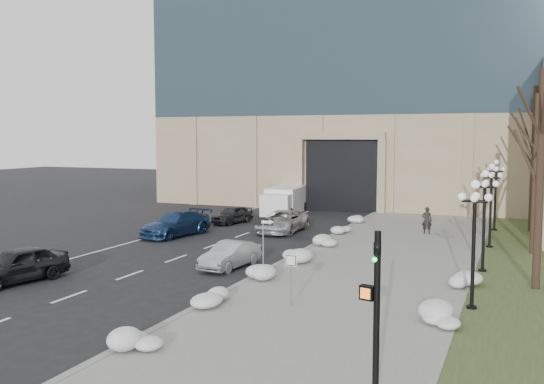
{
  "coord_description": "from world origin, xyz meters",
  "views": [
    {
      "loc": [
        9.76,
        -16.54,
        6.34
      ],
      "look_at": [
        -1.75,
        11.44,
        3.5
      ],
      "focal_mm": 40.0,
      "sensor_mm": 36.0,
      "label": 1
    }
  ],
  "objects_px": {
    "one_way_sign": "(267,229)",
    "traffic_signal": "(375,315)",
    "car_d": "(282,222)",
    "keep_sign": "(291,269)",
    "car_c": "(176,224)",
    "lamppost_d": "(496,185)",
    "lamppost_b": "(484,207)",
    "car_e": "(232,215)",
    "car_a": "(16,265)",
    "lamppost_a": "(474,227)",
    "lamppost_c": "(491,194)",
    "box_truck": "(285,201)",
    "car_b": "(230,255)",
    "pedestrian": "(427,220)"
  },
  "relations": [
    {
      "from": "traffic_signal",
      "to": "lamppost_d",
      "type": "xyz_separation_m",
      "value": [
        1.65,
        27.97,
        1.05
      ]
    },
    {
      "from": "car_d",
      "to": "lamppost_c",
      "type": "relative_size",
      "value": 1.07
    },
    {
      "from": "one_way_sign",
      "to": "lamppost_d",
      "type": "distance_m",
      "value": 19.4
    },
    {
      "from": "car_d",
      "to": "lamppost_d",
      "type": "height_order",
      "value": "lamppost_d"
    },
    {
      "from": "one_way_sign",
      "to": "traffic_signal",
      "type": "distance_m",
      "value": 13.11
    },
    {
      "from": "one_way_sign",
      "to": "lamppost_c",
      "type": "distance_m",
      "value": 14.0
    },
    {
      "from": "car_c",
      "to": "lamppost_d",
      "type": "height_order",
      "value": "lamppost_d"
    },
    {
      "from": "car_b",
      "to": "lamppost_c",
      "type": "relative_size",
      "value": 0.8
    },
    {
      "from": "car_b",
      "to": "pedestrian",
      "type": "bearing_deg",
      "value": 67.37
    },
    {
      "from": "car_c",
      "to": "traffic_signal",
      "type": "height_order",
      "value": "traffic_signal"
    },
    {
      "from": "car_e",
      "to": "car_c",
      "type": "bearing_deg",
      "value": -86.38
    },
    {
      "from": "car_b",
      "to": "lamppost_a",
      "type": "relative_size",
      "value": 0.8
    },
    {
      "from": "car_a",
      "to": "car_d",
      "type": "relative_size",
      "value": 0.89
    },
    {
      "from": "car_a",
      "to": "car_b",
      "type": "relative_size",
      "value": 1.19
    },
    {
      "from": "car_a",
      "to": "lamppost_a",
      "type": "relative_size",
      "value": 0.95
    },
    {
      "from": "box_truck",
      "to": "lamppost_b",
      "type": "height_order",
      "value": "lamppost_b"
    },
    {
      "from": "box_truck",
      "to": "lamppost_c",
      "type": "bearing_deg",
      "value": -38.25
    },
    {
      "from": "box_truck",
      "to": "lamppost_b",
      "type": "relative_size",
      "value": 1.45
    },
    {
      "from": "car_c",
      "to": "lamppost_d",
      "type": "xyz_separation_m",
      "value": [
        18.56,
        9.37,
        2.31
      ]
    },
    {
      "from": "car_b",
      "to": "box_truck",
      "type": "xyz_separation_m",
      "value": [
        -4.92,
        19.98,
        0.4
      ]
    },
    {
      "from": "box_truck",
      "to": "one_way_sign",
      "type": "xyz_separation_m",
      "value": [
        7.12,
        -20.71,
        1.12
      ]
    },
    {
      "from": "car_c",
      "to": "lamppost_a",
      "type": "bearing_deg",
      "value": -18.07
    },
    {
      "from": "car_e",
      "to": "keep_sign",
      "type": "xyz_separation_m",
      "value": [
        11.52,
        -18.69,
        0.86
      ]
    },
    {
      "from": "lamppost_b",
      "to": "car_e",
      "type": "bearing_deg",
      "value": 150.62
    },
    {
      "from": "keep_sign",
      "to": "lamppost_d",
      "type": "bearing_deg",
      "value": 70.3
    },
    {
      "from": "one_way_sign",
      "to": "traffic_signal",
      "type": "xyz_separation_m",
      "value": [
        7.4,
        -10.83,
        -0.12
      ]
    },
    {
      "from": "keep_sign",
      "to": "lamppost_c",
      "type": "distance_m",
      "value": 16.51
    },
    {
      "from": "car_e",
      "to": "keep_sign",
      "type": "bearing_deg",
      "value": -46.68
    },
    {
      "from": "lamppost_a",
      "to": "box_truck",
      "type": "bearing_deg",
      "value": 125.02
    },
    {
      "from": "pedestrian",
      "to": "lamppost_a",
      "type": "distance_m",
      "value": 16.83
    },
    {
      "from": "car_a",
      "to": "car_c",
      "type": "relative_size",
      "value": 0.86
    },
    {
      "from": "one_way_sign",
      "to": "lamppost_a",
      "type": "relative_size",
      "value": 0.55
    },
    {
      "from": "lamppost_b",
      "to": "lamppost_c",
      "type": "xyz_separation_m",
      "value": [
        0.0,
        6.5,
        0.0
      ]
    },
    {
      "from": "lamppost_c",
      "to": "car_d",
      "type": "bearing_deg",
      "value": 175.39
    },
    {
      "from": "car_c",
      "to": "lamppost_a",
      "type": "xyz_separation_m",
      "value": [
        18.56,
        -10.13,
        2.31
      ]
    },
    {
      "from": "car_a",
      "to": "car_e",
      "type": "distance_m",
      "value": 19.48
    },
    {
      "from": "keep_sign",
      "to": "lamppost_d",
      "type": "distance_m",
      "value": 22.65
    },
    {
      "from": "one_way_sign",
      "to": "lamppost_b",
      "type": "height_order",
      "value": "lamppost_b"
    },
    {
      "from": "lamppost_a",
      "to": "lamppost_c",
      "type": "height_order",
      "value": "same"
    },
    {
      "from": "traffic_signal",
      "to": "lamppost_a",
      "type": "distance_m",
      "value": 8.69
    },
    {
      "from": "car_e",
      "to": "lamppost_d",
      "type": "relative_size",
      "value": 0.78
    },
    {
      "from": "car_d",
      "to": "lamppost_a",
      "type": "height_order",
      "value": "lamppost_a"
    },
    {
      "from": "car_e",
      "to": "one_way_sign",
      "type": "distance_m",
      "value": 16.59
    },
    {
      "from": "car_c",
      "to": "lamppost_c",
      "type": "bearing_deg",
      "value": 19.35
    },
    {
      "from": "one_way_sign",
      "to": "lamppost_b",
      "type": "distance_m",
      "value": 9.99
    },
    {
      "from": "traffic_signal",
      "to": "lamppost_c",
      "type": "distance_m",
      "value": 21.56
    },
    {
      "from": "keep_sign",
      "to": "lamppost_c",
      "type": "relative_size",
      "value": 0.42
    },
    {
      "from": "traffic_signal",
      "to": "lamppost_b",
      "type": "relative_size",
      "value": 0.86
    },
    {
      "from": "car_d",
      "to": "keep_sign",
      "type": "bearing_deg",
      "value": -68.61
    },
    {
      "from": "car_c",
      "to": "keep_sign",
      "type": "relative_size",
      "value": 2.61
    }
  ]
}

